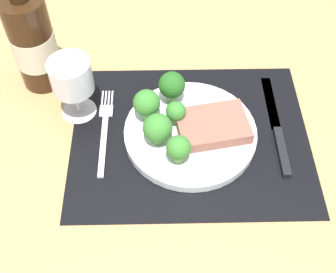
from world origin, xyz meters
The scene contains 13 objects.
ground_plane centered at (0.00, 0.00, -1.50)cm, with size 140.00×110.00×3.00cm, color tan.
placemat centered at (0.00, 0.00, 0.15)cm, with size 41.56×33.41×0.30cm, color black.
plate centered at (0.00, 0.00, 1.10)cm, with size 23.08×23.08×1.60cm, color silver.
steak centered at (3.73, 0.41, 3.01)cm, with size 11.96×8.46×2.23cm, color #8C5647.
broccoli_near_steak centered at (-3.08, 6.96, 5.78)cm, with size 4.75×4.75×6.43cm.
broccoli_near_fork centered at (-5.63, -2.26, 5.37)cm, with size 4.93×4.93×6.05cm.
broccoli_center centered at (-2.35, -6.23, 5.26)cm, with size 4.02×4.02×5.55cm.
broccoli_front_edge centered at (-7.46, 2.91, 5.70)cm, with size 4.68×4.68×6.30cm.
broccoli_back_left centered at (-2.53, 1.74, 4.85)cm, with size 3.49×3.49×4.82cm.
fork centered at (-15.10, 1.42, 0.55)cm, with size 2.40×19.20×0.50cm.
knife centered at (15.49, 0.53, 0.60)cm, with size 1.80×23.00×0.80cm.
wine_bottle centered at (-27.79, 14.65, 9.76)cm, with size 8.03×8.03×27.56cm.
wine_glass centered at (-20.12, 6.35, 8.30)cm, with size 7.30×7.30×12.00cm.
Camera 1 is at (-4.77, -46.63, 61.51)cm, focal length 46.81 mm.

